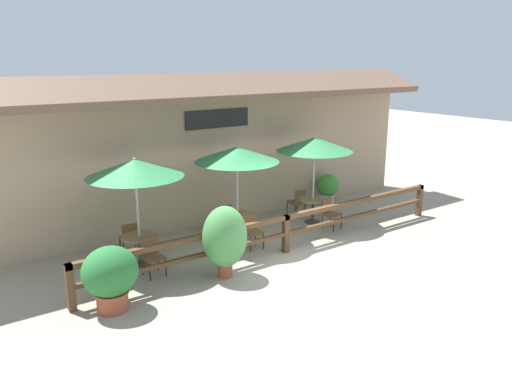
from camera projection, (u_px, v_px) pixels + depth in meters
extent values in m
plane|color=#9E937F|center=(314.00, 266.00, 11.45)|extent=(60.00, 60.00, 0.00)
cube|color=tan|center=(218.00, 160.00, 14.30)|extent=(14.00, 0.40, 3.60)
cube|color=brown|center=(227.00, 87.00, 13.32)|extent=(14.28, 1.48, 0.70)
cube|color=black|center=(217.00, 119.00, 13.73)|extent=(1.99, 0.04, 0.50)
cube|color=brown|center=(286.00, 217.00, 12.04)|extent=(10.40, 0.14, 0.11)
cube|color=brown|center=(286.00, 234.00, 12.15)|extent=(10.40, 0.10, 0.09)
cube|color=brown|center=(70.00, 288.00, 9.30)|extent=(0.14, 0.14, 0.95)
cube|color=brown|center=(286.00, 234.00, 12.15)|extent=(0.14, 0.14, 0.95)
cube|color=brown|center=(419.00, 200.00, 15.00)|extent=(0.14, 0.14, 0.95)
cylinder|color=#B7B2A8|center=(138.00, 220.00, 11.24)|extent=(0.06, 0.06, 2.16)
cone|color=#33844C|center=(135.00, 168.00, 10.92)|extent=(2.15, 2.15, 0.39)
sphere|color=#B2ADA3|center=(134.00, 159.00, 10.87)|extent=(0.07, 0.07, 0.07)
cylinder|color=olive|center=(139.00, 237.00, 11.34)|extent=(0.82, 0.82, 0.05)
cylinder|color=#333333|center=(140.00, 251.00, 11.43)|extent=(0.07, 0.07, 0.66)
cylinder|color=#333333|center=(141.00, 264.00, 11.51)|extent=(0.45, 0.45, 0.03)
cube|color=brown|center=(154.00, 258.00, 10.84)|extent=(0.44, 0.44, 0.05)
cube|color=brown|center=(149.00, 245.00, 10.93)|extent=(0.40, 0.05, 0.40)
cylinder|color=#2D2D2D|center=(150.00, 272.00, 10.64)|extent=(0.04, 0.04, 0.40)
cylinder|color=#2D2D2D|center=(166.00, 268.00, 10.87)|extent=(0.04, 0.04, 0.40)
cylinder|color=#2D2D2D|center=(142.00, 266.00, 10.93)|extent=(0.04, 0.04, 0.40)
cylinder|color=#2D2D2D|center=(158.00, 262.00, 11.16)|extent=(0.04, 0.04, 0.40)
cube|color=brown|center=(129.00, 238.00, 11.99)|extent=(0.47, 0.47, 0.05)
cube|color=brown|center=(131.00, 232.00, 11.77)|extent=(0.40, 0.09, 0.40)
cylinder|color=#2D2D2D|center=(136.00, 243.00, 12.30)|extent=(0.04, 0.04, 0.40)
cylinder|color=#2D2D2D|center=(120.00, 246.00, 12.13)|extent=(0.04, 0.04, 0.40)
cylinder|color=#2D2D2D|center=(140.00, 248.00, 11.97)|extent=(0.04, 0.04, 0.40)
cylinder|color=#2D2D2D|center=(124.00, 251.00, 11.80)|extent=(0.04, 0.04, 0.40)
cylinder|color=#B7B2A8|center=(237.00, 201.00, 12.81)|extent=(0.06, 0.06, 2.16)
cone|color=#33844C|center=(237.00, 154.00, 12.49)|extent=(2.15, 2.15, 0.39)
sphere|color=#B2ADA3|center=(237.00, 146.00, 12.44)|extent=(0.07, 0.07, 0.07)
cylinder|color=olive|center=(238.00, 215.00, 12.91)|extent=(0.82, 0.82, 0.05)
cylinder|color=#333333|center=(238.00, 228.00, 13.00)|extent=(0.07, 0.07, 0.66)
cylinder|color=#333333|center=(238.00, 239.00, 13.08)|extent=(0.45, 0.45, 0.03)
cube|color=brown|center=(253.00, 232.00, 12.42)|extent=(0.44, 0.44, 0.05)
cube|color=brown|center=(249.00, 222.00, 12.52)|extent=(0.40, 0.06, 0.40)
cylinder|color=#2D2D2D|center=(250.00, 244.00, 12.23)|extent=(0.04, 0.04, 0.40)
cylinder|color=#2D2D2D|center=(263.00, 242.00, 12.42)|extent=(0.04, 0.04, 0.40)
cylinder|color=#2D2D2D|center=(243.00, 240.00, 12.54)|extent=(0.04, 0.04, 0.40)
cylinder|color=#2D2D2D|center=(255.00, 237.00, 12.73)|extent=(0.04, 0.04, 0.40)
cube|color=brown|center=(222.00, 218.00, 13.50)|extent=(0.46, 0.46, 0.05)
cube|color=brown|center=(225.00, 212.00, 13.28)|extent=(0.40, 0.08, 0.40)
cylinder|color=#2D2D2D|center=(225.00, 223.00, 13.81)|extent=(0.04, 0.04, 0.40)
cylinder|color=#2D2D2D|center=(213.00, 225.00, 13.63)|extent=(0.04, 0.04, 0.40)
cylinder|color=#2D2D2D|center=(231.00, 227.00, 13.49)|extent=(0.04, 0.04, 0.40)
cylinder|color=#2D2D2D|center=(219.00, 229.00, 13.31)|extent=(0.04, 0.04, 0.40)
cylinder|color=#B7B2A8|center=(313.00, 186.00, 14.23)|extent=(0.06, 0.06, 2.16)
cone|color=#33844C|center=(315.00, 144.00, 13.91)|extent=(2.15, 2.15, 0.39)
sphere|color=#B2ADA3|center=(315.00, 137.00, 13.86)|extent=(0.07, 0.07, 0.07)
cylinder|color=olive|center=(313.00, 199.00, 14.33)|extent=(0.82, 0.82, 0.05)
cylinder|color=#333333|center=(313.00, 211.00, 14.42)|extent=(0.07, 0.07, 0.66)
cylinder|color=#333333|center=(312.00, 222.00, 14.50)|extent=(0.45, 0.45, 0.03)
cube|color=brown|center=(332.00, 215.00, 13.82)|extent=(0.50, 0.50, 0.05)
cube|color=brown|center=(327.00, 205.00, 13.89)|extent=(0.40, 0.12, 0.40)
cylinder|color=#2D2D2D|center=(334.00, 225.00, 13.62)|extent=(0.04, 0.04, 0.40)
cylinder|color=#2D2D2D|center=(341.00, 222.00, 13.89)|extent=(0.04, 0.04, 0.40)
cylinder|color=#2D2D2D|center=(322.00, 222.00, 13.87)|extent=(0.04, 0.04, 0.40)
cylinder|color=#2D2D2D|center=(330.00, 219.00, 14.14)|extent=(0.04, 0.04, 0.40)
cube|color=brown|center=(296.00, 202.00, 15.01)|extent=(0.43, 0.43, 0.05)
cube|color=brown|center=(300.00, 196.00, 14.80)|extent=(0.40, 0.04, 0.40)
cylinder|color=#2D2D2D|center=(297.00, 207.00, 15.33)|extent=(0.04, 0.04, 0.40)
cylinder|color=#2D2D2D|center=(287.00, 209.00, 15.12)|extent=(0.04, 0.04, 0.40)
cylinder|color=#2D2D2D|center=(305.00, 210.00, 15.02)|extent=(0.04, 0.04, 0.40)
cylinder|color=#2D2D2D|center=(295.00, 212.00, 14.82)|extent=(0.04, 0.04, 0.40)
cylinder|color=#9E4C33|center=(225.00, 269.00, 10.87)|extent=(0.31, 0.31, 0.34)
cylinder|color=#9E4C33|center=(225.00, 263.00, 10.83)|extent=(0.34, 0.34, 0.04)
ellipsoid|color=#4C934C|center=(225.00, 237.00, 10.67)|extent=(0.99, 0.89, 1.36)
cylinder|color=#9E4C33|center=(112.00, 301.00, 9.42)|extent=(0.59, 0.59, 0.37)
cylinder|color=#9E4C33|center=(112.00, 293.00, 9.38)|extent=(0.63, 0.63, 0.04)
ellipsoid|color=#287033|center=(110.00, 271.00, 9.26)|extent=(1.06, 0.95, 0.97)
cylinder|color=#B7AD99|center=(327.00, 199.00, 16.28)|extent=(0.42, 0.42, 0.34)
cylinder|color=#B7AD99|center=(327.00, 195.00, 16.24)|extent=(0.45, 0.45, 0.04)
ellipsoid|color=#3D8E38|center=(328.00, 185.00, 16.16)|extent=(0.73, 0.66, 0.71)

